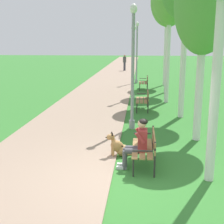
% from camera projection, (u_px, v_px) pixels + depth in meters
% --- Properties ---
extents(ground_plane, '(120.00, 120.00, 0.00)m').
position_uv_depth(ground_plane, '(125.00, 179.00, 7.14)').
color(ground_plane, '#33752D').
extents(paved_path, '(3.60, 60.00, 0.04)m').
position_uv_depth(paved_path, '(116.00, 72.00, 30.62)').
color(paved_path, gray).
rests_on(paved_path, ground).
extents(park_bench_near, '(0.55, 1.50, 0.85)m').
position_uv_depth(park_bench_near, '(146.00, 146.00, 7.77)').
color(park_bench_near, olive).
rests_on(park_bench_near, ground).
extents(park_bench_mid, '(0.55, 1.50, 0.85)m').
position_uv_depth(park_bench_mid, '(144.00, 99.00, 14.10)').
color(park_bench_mid, olive).
rests_on(park_bench_mid, ground).
extents(park_bench_far, '(0.55, 1.50, 0.85)m').
position_uv_depth(park_bench_far, '(144.00, 82.00, 20.00)').
color(park_bench_far, olive).
rests_on(park_bench_far, ground).
extents(person_seated_on_near_bench, '(0.74, 0.49, 1.25)m').
position_uv_depth(person_seated_on_near_bench, '(138.00, 142.00, 7.57)').
color(person_seated_on_near_bench, '#4C4C51').
rests_on(person_seated_on_near_bench, ground).
extents(dog_shepherd, '(0.81, 0.41, 0.71)m').
position_uv_depth(dog_shepherd, '(119.00, 147.00, 8.46)').
color(dog_shepherd, '#B27F47').
rests_on(dog_shepherd, ground).
extents(lamp_post_near, '(0.24, 0.24, 4.24)m').
position_uv_depth(lamp_post_near, '(133.00, 66.00, 10.73)').
color(lamp_post_near, gray).
rests_on(lamp_post_near, ground).
extents(lamp_post_mid, '(0.24, 0.24, 3.85)m').
position_uv_depth(lamp_post_mid, '(133.00, 61.00, 16.34)').
color(lamp_post_mid, gray).
rests_on(lamp_post_mid, ground).
extents(lamp_post_far, '(0.24, 0.24, 4.36)m').
position_uv_depth(lamp_post_far, '(137.00, 52.00, 22.62)').
color(lamp_post_far, gray).
rests_on(lamp_post_far, ground).
extents(birch_tree_second, '(1.75, 1.72, 5.58)m').
position_uv_depth(birch_tree_second, '(204.00, 5.00, 9.05)').
color(birch_tree_second, silver).
rests_on(birch_tree_second, ground).
extents(birch_tree_fifth, '(2.04, 1.87, 6.59)m').
position_uv_depth(birch_tree_fifth, '(169.00, 3.00, 17.84)').
color(birch_tree_fifth, silver).
rests_on(birch_tree_fifth, ground).
extents(birch_tree_sixth, '(1.55, 1.64, 7.16)m').
position_uv_depth(birch_tree_sixth, '(167.00, 2.00, 20.88)').
color(birch_tree_sixth, silver).
rests_on(birch_tree_sixth, ground).
extents(pedestrian_distant, '(0.32, 0.22, 1.65)m').
position_uv_depth(pedestrian_distant, '(125.00, 63.00, 32.20)').
color(pedestrian_distant, '#383842').
rests_on(pedestrian_distant, ground).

